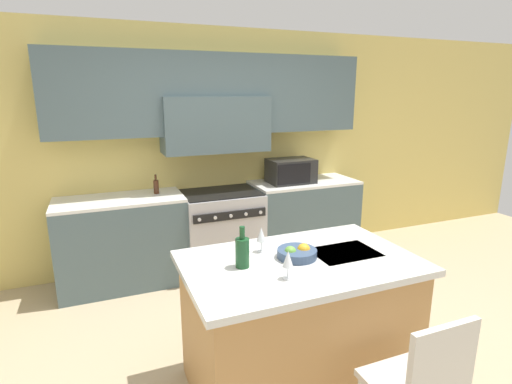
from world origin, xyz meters
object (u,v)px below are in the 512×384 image
object	(u,v)px
fruit_bowl	(297,253)
oil_bottle_on_counter	(156,186)
wine_glass_far	(261,235)
microwave	(291,171)
wine_glass_near	(288,260)
range_stove	(221,231)
wine_bottle	(242,252)

from	to	relation	value
fruit_bowl	oil_bottle_on_counter	size ratio (longest dim) A/B	1.26
wine_glass_far	fruit_bowl	size ratio (longest dim) A/B	0.67
microwave	wine_glass_near	size ratio (longest dim) A/B	3.06
microwave	wine_glass_far	size ratio (longest dim) A/B	3.06
microwave	fruit_bowl	bearing A→B (deg)	-115.77
wine_glass_near	wine_glass_far	distance (m)	0.43
wine_glass_near	fruit_bowl	xyz separation A→B (m)	(0.20, 0.25, -0.09)
oil_bottle_on_counter	fruit_bowl	bearing A→B (deg)	-73.56
microwave	oil_bottle_on_counter	xyz separation A→B (m)	(-1.57, 0.06, -0.06)
range_stove	microwave	size ratio (longest dim) A/B	1.72
wine_glass_near	oil_bottle_on_counter	distance (m)	2.34
microwave	wine_glass_near	xyz separation A→B (m)	(-1.16, -2.24, -0.03)
range_stove	wine_glass_near	bearing A→B (deg)	-97.05
microwave	wine_glass_far	distance (m)	2.14
wine_glass_far	oil_bottle_on_counter	size ratio (longest dim) A/B	0.84
wine_glass_near	fruit_bowl	bearing A→B (deg)	52.11
wine_glass_far	oil_bottle_on_counter	distance (m)	1.92
wine_glass_far	fruit_bowl	xyz separation A→B (m)	(0.18, -0.18, -0.09)
oil_bottle_on_counter	microwave	bearing A→B (deg)	-2.22
range_stove	oil_bottle_on_counter	distance (m)	0.89
wine_bottle	oil_bottle_on_counter	xyz separation A→B (m)	(-0.22, 2.05, -0.02)
wine_bottle	oil_bottle_on_counter	world-z (taller)	wine_bottle
wine_bottle	microwave	bearing A→B (deg)	55.95
range_stove	wine_bottle	bearing A→B (deg)	-103.22
range_stove	oil_bottle_on_counter	size ratio (longest dim) A/B	4.42
wine_bottle	wine_glass_near	bearing A→B (deg)	-53.24
wine_glass_far	oil_bottle_on_counter	bearing A→B (deg)	102.77
wine_bottle	oil_bottle_on_counter	distance (m)	2.07
range_stove	wine_glass_near	size ratio (longest dim) A/B	5.25
wine_glass_far	wine_bottle	bearing A→B (deg)	-138.40
wine_glass_near	microwave	bearing A→B (deg)	62.71
wine_glass_near	oil_bottle_on_counter	bearing A→B (deg)	100.09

